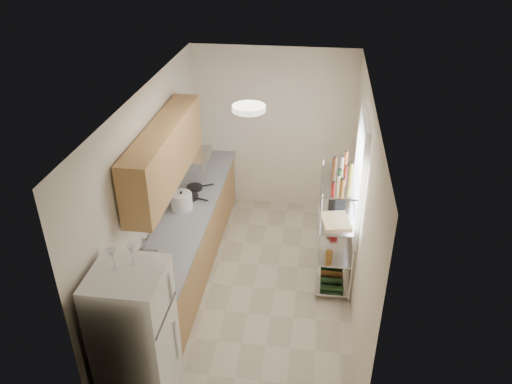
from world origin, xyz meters
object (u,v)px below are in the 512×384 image
at_px(refrigerator, 136,339).
at_px(frying_pan_large, 190,197).
at_px(espresso_machine, 338,193).
at_px(rice_cooker, 182,201).
at_px(cutting_board, 336,221).

height_order(refrigerator, frying_pan_large, refrigerator).
xyz_separation_m(frying_pan_large, espresso_machine, (1.96, -0.03, 0.22)).
xyz_separation_m(refrigerator, frying_pan_large, (-0.09, 2.43, 0.14)).
relative_size(frying_pan_large, espresso_machine, 0.87).
bearing_deg(espresso_machine, rice_cooker, 168.15).
xyz_separation_m(rice_cooker, cutting_board, (1.98, -0.22, 0.01)).
bearing_deg(espresso_machine, cutting_board, -111.52).
bearing_deg(rice_cooker, frying_pan_large, 82.50).
bearing_deg(frying_pan_large, rice_cooker, -82.19).
relative_size(refrigerator, cutting_board, 3.78).
xyz_separation_m(refrigerator, cutting_board, (1.86, 1.93, 0.24)).
xyz_separation_m(refrigerator, rice_cooker, (-0.12, 2.16, 0.23)).
bearing_deg(espresso_machine, frying_pan_large, 160.37).
relative_size(refrigerator, frying_pan_large, 6.79).
bearing_deg(frying_pan_large, refrigerator, -72.69).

